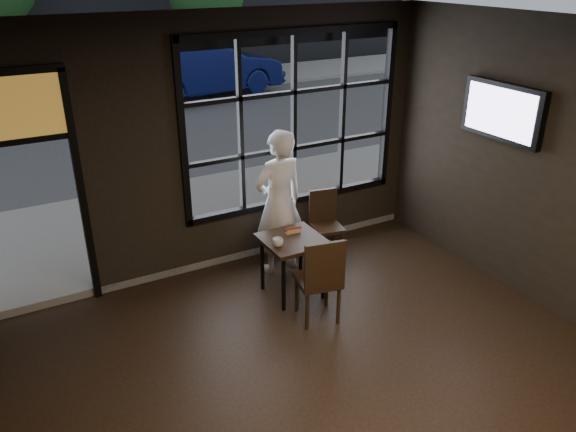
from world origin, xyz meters
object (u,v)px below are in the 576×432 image
cafe_table (293,266)px  chair_near (318,277)px  man (279,203)px  navy_car (203,69)px

cafe_table → chair_near: (-0.00, -0.57, 0.15)m
cafe_table → man: man is taller
chair_near → man: man is taller
cafe_table → chair_near: bearing=-90.5°
man → navy_car: 10.06m
cafe_table → man: (0.14, 0.61, 0.56)m
cafe_table → man: size_ratio=0.40×
man → navy_car: (2.72, 9.69, -0.07)m
man → navy_car: man is taller
chair_near → man: 1.26m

